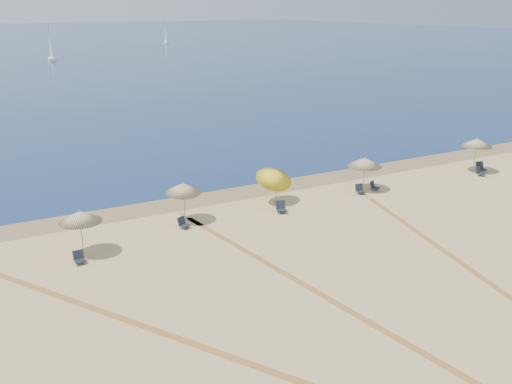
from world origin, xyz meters
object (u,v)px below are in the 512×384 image
chair_6 (374,186)px  chair_7 (480,172)px  umbrella_2 (183,188)px  umbrella_3 (275,176)px  chair_4 (281,207)px  sailboat_1 (166,36)px  chair_5 (360,189)px  umbrella_1 (80,217)px  chair_2 (79,258)px  chair_3 (183,223)px  sailboat_0 (51,49)px  umbrella_5 (477,142)px  chair_8 (481,167)px  umbrella_4 (365,162)px

chair_6 → chair_7: 8.96m
umbrella_2 → umbrella_3: size_ratio=0.95×
chair_4 → sailboat_1: (48.97, 152.37, 1.84)m
chair_5 → chair_6: size_ratio=0.93×
umbrella_1 → umbrella_2: 6.27m
umbrella_1 → chair_7: bearing=0.2°
chair_4 → sailboat_1: sailboat_1 is taller
umbrella_2 → chair_6: size_ratio=3.31×
chair_2 → chair_3: (6.03, 1.82, 0.00)m
chair_2 → sailboat_0: (17.99, 109.54, 2.11)m
umbrella_5 → chair_7: size_ratio=3.62×
umbrella_3 → chair_3: 6.77m
chair_2 → chair_7: bearing=-0.4°
umbrella_5 → chair_8: bearing=-28.4°
sailboat_0 → umbrella_1: bearing=-94.7°
chair_3 → chair_7: 22.57m
chair_4 → sailboat_0: (5.93, 108.18, 2.08)m
umbrella_5 → chair_4: umbrella_5 is taller
chair_3 → chair_4: (6.02, -0.47, 0.03)m
umbrella_2 → chair_3: umbrella_2 is taller
umbrella_3 → chair_8: size_ratio=3.00×
umbrella_2 → chair_5: umbrella_2 is taller
umbrella_4 → chair_4: bearing=-171.5°
umbrella_1 → chair_5: 18.10m
umbrella_4 → chair_6: umbrella_4 is taller
umbrella_1 → chair_4: bearing=2.1°
sailboat_0 → chair_6: bearing=-84.6°
chair_2 → chair_8: 29.48m
sailboat_0 → sailboat_1: bearing=50.2°
chair_4 → chair_8: bearing=18.9°
chair_2 → chair_8: bearing=0.8°
umbrella_1 → chair_7: (28.18, 0.08, -1.71)m
umbrella_5 → umbrella_4: bearing=177.2°
umbrella_2 → chair_8: size_ratio=2.86×
chair_3 → umbrella_1: bearing=166.6°
chair_8 → umbrella_3: bearing=-171.8°
umbrella_1 → sailboat_0: bearing=80.8°
umbrella_4 → chair_6: bearing=-28.6°
umbrella_3 → chair_2: size_ratio=4.14×
umbrella_2 → chair_3: (-0.40, -0.79, -1.76)m
umbrella_1 → sailboat_0: (17.58, 108.62, 0.39)m
umbrella_2 → chair_5: (11.96, -0.71, -1.75)m
umbrella_2 → sailboat_0: sailboat_0 is taller
chair_2 → chair_7: 28.61m
sailboat_1 → chair_2: bearing=-99.5°
umbrella_4 → umbrella_5: umbrella_5 is taller
chair_5 → chair_8: chair_8 is taller
umbrella_5 → chair_4: 17.04m
umbrella_1 → chair_2: size_ratio=3.84×
chair_6 → sailboat_1: sailboat_1 is taller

